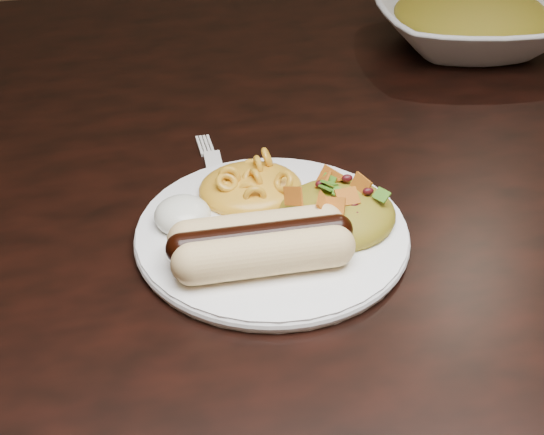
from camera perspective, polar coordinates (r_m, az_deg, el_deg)
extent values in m
cube|color=black|center=(0.75, 1.93, 5.09)|extent=(1.60, 0.90, 0.04)
cylinder|color=white|center=(0.60, 0.00, -1.22)|extent=(0.25, 0.25, 0.01)
cylinder|color=#FFEC91|center=(0.54, -0.46, -2.96)|extent=(0.10, 0.04, 0.03)
cylinder|color=#FFEC91|center=(0.56, -1.22, -0.99)|extent=(0.10, 0.04, 0.03)
cylinder|color=black|center=(0.55, -0.86, -1.62)|extent=(0.12, 0.03, 0.02)
ellipsoid|color=gold|center=(0.62, -1.63, 3.17)|extent=(0.10, 0.09, 0.03)
ellipsoid|color=white|center=(0.59, -6.79, 0.61)|extent=(0.05, 0.05, 0.03)
ellipsoid|color=#AD6319|center=(0.60, 4.94, 0.70)|extent=(0.09, 0.09, 0.04)
cube|color=white|center=(0.67, -4.14, 2.74)|extent=(0.03, 0.14, 0.00)
imported|color=white|center=(0.96, 14.73, 14.01)|extent=(0.27, 0.27, 0.06)
ellipsoid|color=#AD6319|center=(0.95, 14.94, 15.24)|extent=(0.23, 0.23, 0.05)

